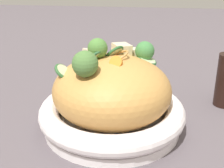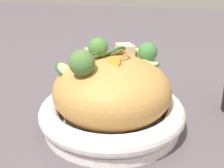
# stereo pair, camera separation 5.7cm
# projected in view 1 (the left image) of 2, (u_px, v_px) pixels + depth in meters

# --- Properties ---
(ground_plane) EXTENTS (3.00, 3.00, 0.00)m
(ground_plane) POSITION_uv_depth(u_px,v_px,m) (112.00, 127.00, 0.61)
(ground_plane) COLOR #554C52
(serving_bowl) EXTENTS (0.28, 0.28, 0.06)m
(serving_bowl) POSITION_uv_depth(u_px,v_px,m) (112.00, 115.00, 0.60)
(serving_bowl) COLOR white
(serving_bowl) RESTS_ON ground_plane
(noodle_heap) EXTENTS (0.22, 0.22, 0.14)m
(noodle_heap) POSITION_uv_depth(u_px,v_px,m) (112.00, 90.00, 0.58)
(noodle_heap) COLOR #C38B46
(noodle_heap) RESTS_ON serving_bowl
(broccoli_florets) EXTENTS (0.14, 0.16, 0.06)m
(broccoli_florets) POSITION_uv_depth(u_px,v_px,m) (107.00, 56.00, 0.55)
(broccoli_florets) COLOR #9DBB7A
(broccoli_florets) RESTS_ON serving_bowl
(carrot_coins) EXTENTS (0.10, 0.11, 0.03)m
(carrot_coins) POSITION_uv_depth(u_px,v_px,m) (92.00, 59.00, 0.57)
(carrot_coins) COLOR orange
(carrot_coins) RESTS_ON serving_bowl
(zucchini_slices) EXTENTS (0.19, 0.11, 0.05)m
(zucchini_slices) POSITION_uv_depth(u_px,v_px,m) (106.00, 60.00, 0.57)
(zucchini_slices) COLOR beige
(zucchini_slices) RESTS_ON serving_bowl
(chicken_chunks) EXTENTS (0.10, 0.09, 0.04)m
(chicken_chunks) POSITION_uv_depth(u_px,v_px,m) (117.00, 53.00, 0.61)
(chicken_chunks) COLOR beige
(chicken_chunks) RESTS_ON serving_bowl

